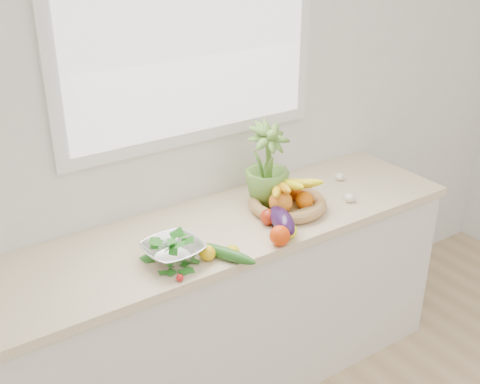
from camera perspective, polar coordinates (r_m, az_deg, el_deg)
back_wall at (r=2.76m, az=-4.63°, el=7.76°), size 4.50×0.02×2.70m
counter_cabinet at (r=2.96m, az=-1.04°, el=-10.99°), size 2.20×0.58×0.86m
countertop at (r=2.71m, az=-1.11°, el=-3.34°), size 2.24×0.62×0.04m
window_frame at (r=2.65m, az=-4.78°, el=15.93°), size 1.30×0.03×1.10m
window_pane at (r=2.64m, az=-4.56°, el=15.87°), size 1.18×0.01×0.98m
orange_loose at (r=2.52m, az=3.79°, el=-4.16°), size 0.12×0.12×0.09m
lemon_a at (r=2.43m, az=-3.13°, el=-5.76°), size 0.07×0.08×0.06m
lemon_b at (r=2.44m, az=-0.69°, el=-5.69°), size 0.06×0.08×0.05m
lemon_c at (r=2.58m, az=4.51°, el=-3.63°), size 0.11×0.11×0.07m
apple at (r=2.68m, az=2.68°, el=-2.38°), size 0.09×0.09×0.07m
ginger at (r=2.75m, az=6.07°, el=-2.17°), size 0.12×0.06×0.04m
garlic_a at (r=2.83m, az=3.51°, el=-1.13°), size 0.07×0.07×0.04m
garlic_b at (r=3.15m, az=9.45°, el=1.44°), size 0.06×0.06×0.04m
garlic_c at (r=2.93m, az=10.34°, el=-0.55°), size 0.06×0.06×0.04m
eggplant at (r=2.63m, az=3.99°, el=-2.71°), size 0.16×0.25×0.09m
cucumber at (r=2.43m, az=-1.39°, el=-5.85°), size 0.17×0.28×0.05m
radish at (r=2.31m, az=-5.72°, el=-8.09°), size 0.03×0.03×0.03m
potted_herb at (r=2.78m, az=2.56°, el=2.72°), size 0.24×0.24×0.38m
fruit_basket at (r=2.81m, az=4.49°, el=-0.68°), size 0.37×0.37×0.19m
colander_with_spinach at (r=2.41m, az=-6.38°, el=-5.23°), size 0.26×0.26×0.12m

